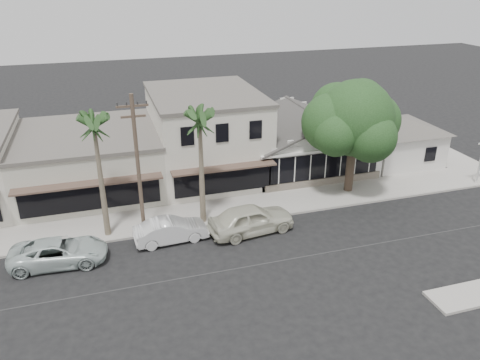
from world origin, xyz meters
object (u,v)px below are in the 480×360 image
object	(u,v)px
car_2	(59,252)
utility_pole	(138,164)
car_0	(251,219)
shade_tree	(352,120)
car_1	(171,230)

from	to	relation	value
car_2	utility_pole	bearing A→B (deg)	-66.52
car_0	shade_tree	xyz separation A→B (m)	(8.75, 3.77, 4.62)
utility_pole	car_0	xyz separation A→B (m)	(6.51, -1.62, -3.86)
car_0	shade_tree	world-z (taller)	shade_tree
utility_pole	car_0	world-z (taller)	utility_pole
car_2	shade_tree	distance (m)	21.11
utility_pole	car_0	size ratio (longest dim) A/B	1.65
car_1	car_2	distance (m)	6.46
car_0	car_1	xyz separation A→B (m)	(-5.00, 0.41, -0.19)
utility_pole	shade_tree	bearing A→B (deg)	8.02
car_1	car_0	bearing A→B (deg)	-98.15
utility_pole	car_1	bearing A→B (deg)	-38.67
utility_pole	car_0	distance (m)	7.74
utility_pole	car_1	xyz separation A→B (m)	(1.51, -1.21, -4.05)
utility_pole	car_2	xyz separation A→B (m)	(-4.92, -1.77, -4.05)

